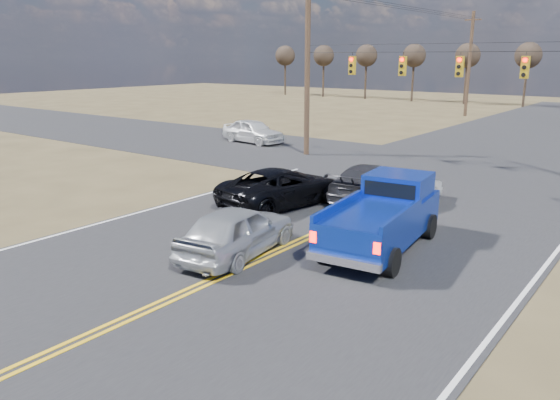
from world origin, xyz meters
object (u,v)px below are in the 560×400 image
Objects in this scene: pickup_truck at (384,216)px; black_suv at (282,187)px; silver_suv at (237,230)px; white_car_queue at (408,189)px; dgrey_car_queue at (371,182)px; cross_car_west at (253,131)px.

black_suv is at bearing 151.83° from pickup_truck.
silver_suv is (-3.18, -3.19, -0.27)m from pickup_truck.
silver_suv is 5.82m from black_suv.
black_suv is (-2.35, 5.33, -0.01)m from silver_suv.
pickup_truck is 1.55× the size of white_car_queue.
pickup_truck is 1.16× the size of dgrey_car_queue.
dgrey_car_queue is 1.06× the size of cross_car_west.
dgrey_car_queue is at bearing -98.38° from silver_suv.
white_car_queue is 0.80× the size of cross_car_west.
cross_car_west is at bearing -59.53° from silver_suv.
silver_suv is at bearing 85.03° from dgrey_car_queue.
black_suv is 1.42× the size of white_car_queue.
dgrey_car_queue is at bearing 6.95° from white_car_queue.
pickup_truck is at bearing -122.29° from cross_car_west.
dgrey_car_queue reaches higher than white_car_queue.
white_car_queue is 1.61m from dgrey_car_queue.
cross_car_west is at bearing -36.61° from black_suv.
silver_suv reaches higher than dgrey_car_queue.
pickup_truck reaches higher than cross_car_west.
dgrey_car_queue is (2.35, 3.00, -0.02)m from black_suv.
dgrey_car_queue is (-0.00, 8.32, -0.03)m from silver_suv.
pickup_truck reaches higher than dgrey_car_queue.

